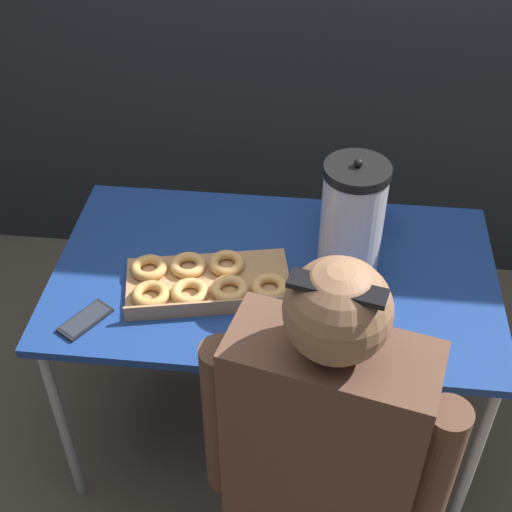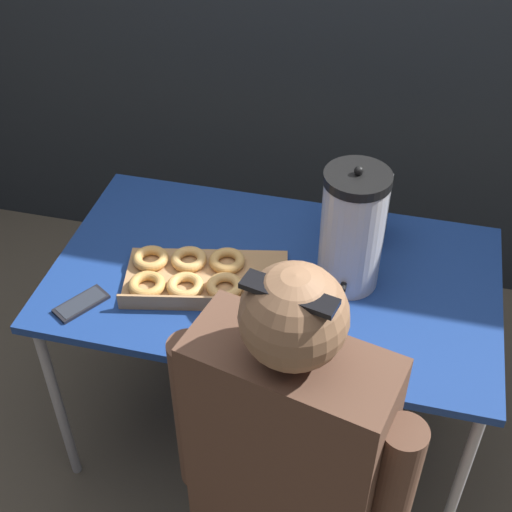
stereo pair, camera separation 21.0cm
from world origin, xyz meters
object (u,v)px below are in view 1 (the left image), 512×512
at_px(donut_box, 204,282).
at_px(person_seated, 320,480).
at_px(coffee_urn, 352,222).
at_px(space_heater, 353,200).
at_px(cell_phone, 85,320).

distance_m(donut_box, person_seated, 0.65).
relative_size(coffee_urn, space_heater, 2.02).
relative_size(coffee_urn, cell_phone, 2.41).
height_order(coffee_urn, person_seated, person_seated).
xyz_separation_m(donut_box, coffee_urn, (0.41, 0.11, 0.17)).
relative_size(donut_box, cell_phone, 3.13).
bearing_deg(person_seated, coffee_urn, -80.98).
relative_size(cell_phone, person_seated, 0.13).
xyz_separation_m(donut_box, cell_phone, (-0.31, -0.17, -0.02)).
bearing_deg(cell_phone, donut_box, 61.64).
bearing_deg(donut_box, coffee_urn, 3.28).
bearing_deg(person_seated, space_heater, -80.51).
bearing_deg(donut_box, space_heater, 27.00).
height_order(coffee_urn, cell_phone, coffee_urn).
xyz_separation_m(coffee_urn, space_heater, (0.01, 0.23, -0.09)).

